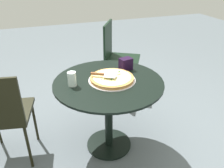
# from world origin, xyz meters

# --- Properties ---
(ground_plane) EXTENTS (10.00, 10.00, 0.00)m
(ground_plane) POSITION_xyz_m (0.00, 0.00, 0.00)
(ground_plane) COLOR slate
(patio_table) EXTENTS (0.91, 0.91, 0.69)m
(patio_table) POSITION_xyz_m (0.00, 0.00, 0.53)
(patio_table) COLOR black
(patio_table) RESTS_ON ground
(pizza_on_tray) EXTENTS (0.39, 0.39, 0.05)m
(pizza_on_tray) POSITION_xyz_m (0.03, 0.01, 0.71)
(pizza_on_tray) COLOR silver
(pizza_on_tray) RESTS_ON patio_table
(pizza_server) EXTENTS (0.21, 0.15, 0.02)m
(pizza_server) POSITION_xyz_m (-0.04, 0.02, 0.74)
(pizza_server) COLOR silver
(pizza_server) RESTS_ON pizza_on_tray
(drinking_cup) EXTENTS (0.07, 0.07, 0.12)m
(drinking_cup) POSITION_xyz_m (-0.29, 0.03, 0.75)
(drinking_cup) COLOR silver
(drinking_cup) RESTS_ON patio_table
(napkin_dispenser) EXTENTS (0.12, 0.10, 0.11)m
(napkin_dispenser) POSITION_xyz_m (0.23, 0.17, 0.74)
(napkin_dispenser) COLOR black
(napkin_dispenser) RESTS_ON patio_table
(patio_chair_near) EXTENTS (0.48, 0.48, 0.87)m
(patio_chair_near) POSITION_xyz_m (-0.86, 0.10, 0.52)
(patio_chair_near) COLOR black
(patio_chair_near) RESTS_ON ground
(patio_chair_corner) EXTENTS (0.57, 0.57, 0.91)m
(patio_chair_corner) POSITION_xyz_m (0.46, 1.02, 0.52)
(patio_chair_corner) COLOR black
(patio_chair_corner) RESTS_ON ground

